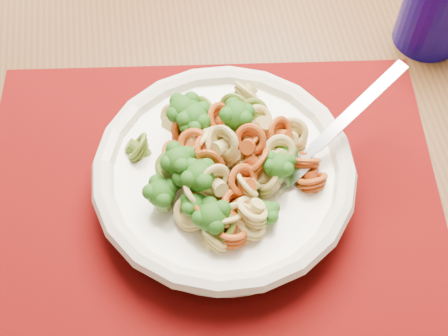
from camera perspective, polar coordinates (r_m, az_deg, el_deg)
dining_table at (r=0.73m, az=2.57°, el=2.17°), size 1.81×1.54×0.75m
placemat at (r=0.58m, az=-1.18°, el=-3.12°), size 0.54×0.51×0.00m
pasta_bowl at (r=0.56m, az=0.00°, el=-0.63°), size 0.24×0.24×0.05m
pasta_broccoli_heap at (r=0.55m, az=0.00°, el=0.33°), size 0.20×0.20×0.06m
fork at (r=0.55m, az=6.31°, el=-0.09°), size 0.18×0.04×0.08m
tumbler at (r=0.71m, az=18.85°, el=13.68°), size 0.07×0.07×0.09m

